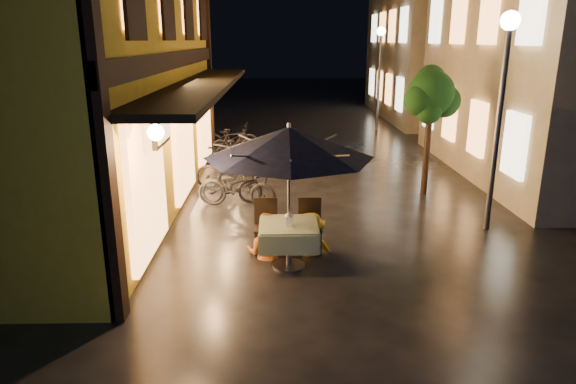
{
  "coord_description": "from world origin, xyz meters",
  "views": [
    {
      "loc": [
        -1.28,
        -7.76,
        3.71
      ],
      "look_at": [
        -1.09,
        0.86,
        1.15
      ],
      "focal_mm": 32.0,
      "sensor_mm": 36.0,
      "label": 1
    }
  ],
  "objects_px": {
    "table_lantern": "(289,218)",
    "person_orange": "(266,214)",
    "patio_umbrella": "(289,143)",
    "cafe_table": "(289,234)",
    "streetlamp_near": "(503,84)",
    "person_yellow": "(311,214)",
    "bicycle_0": "(238,187)"
  },
  "relations": [
    {
      "from": "table_lantern",
      "to": "person_orange",
      "type": "relative_size",
      "value": 0.16
    },
    {
      "from": "person_orange",
      "to": "patio_umbrella",
      "type": "bearing_deg",
      "value": 144.11
    },
    {
      "from": "streetlamp_near",
      "to": "table_lantern",
      "type": "relative_size",
      "value": 16.92
    },
    {
      "from": "streetlamp_near",
      "to": "person_yellow",
      "type": "height_order",
      "value": "streetlamp_near"
    },
    {
      "from": "patio_umbrella",
      "to": "table_lantern",
      "type": "distance_m",
      "value": 1.24
    },
    {
      "from": "person_yellow",
      "to": "bicycle_0",
      "type": "relative_size",
      "value": 0.81
    },
    {
      "from": "streetlamp_near",
      "to": "person_yellow",
      "type": "bearing_deg",
      "value": -162.61
    },
    {
      "from": "cafe_table",
      "to": "patio_umbrella",
      "type": "height_order",
      "value": "patio_umbrella"
    },
    {
      "from": "patio_umbrella",
      "to": "bicycle_0",
      "type": "height_order",
      "value": "patio_umbrella"
    },
    {
      "from": "patio_umbrella",
      "to": "bicycle_0",
      "type": "distance_m",
      "value": 3.85
    },
    {
      "from": "cafe_table",
      "to": "person_orange",
      "type": "xyz_separation_m",
      "value": [
        -0.39,
        0.51,
        0.19
      ]
    },
    {
      "from": "cafe_table",
      "to": "person_yellow",
      "type": "height_order",
      "value": "person_yellow"
    },
    {
      "from": "cafe_table",
      "to": "person_orange",
      "type": "relative_size",
      "value": 0.64
    },
    {
      "from": "patio_umbrella",
      "to": "person_orange",
      "type": "bearing_deg",
      "value": 127.42
    },
    {
      "from": "bicycle_0",
      "to": "cafe_table",
      "type": "bearing_deg",
      "value": -145.07
    },
    {
      "from": "streetlamp_near",
      "to": "person_orange",
      "type": "relative_size",
      "value": 2.73
    },
    {
      "from": "streetlamp_near",
      "to": "table_lantern",
      "type": "distance_m",
      "value": 4.92
    },
    {
      "from": "table_lantern",
      "to": "person_yellow",
      "type": "bearing_deg",
      "value": 60.66
    },
    {
      "from": "cafe_table",
      "to": "bicycle_0",
      "type": "xyz_separation_m",
      "value": [
        -1.09,
        3.29,
        -0.11
      ]
    },
    {
      "from": "streetlamp_near",
      "to": "bicycle_0",
      "type": "height_order",
      "value": "streetlamp_near"
    },
    {
      "from": "person_orange",
      "to": "bicycle_0",
      "type": "distance_m",
      "value": 2.88
    },
    {
      "from": "person_yellow",
      "to": "streetlamp_near",
      "type": "bearing_deg",
      "value": -177.96
    },
    {
      "from": "table_lantern",
      "to": "bicycle_0",
      "type": "bearing_deg",
      "value": 107.63
    },
    {
      "from": "patio_umbrella",
      "to": "person_orange",
      "type": "relative_size",
      "value": 1.77
    },
    {
      "from": "cafe_table",
      "to": "table_lantern",
      "type": "distance_m",
      "value": 0.36
    },
    {
      "from": "person_orange",
      "to": "person_yellow",
      "type": "bearing_deg",
      "value": -158.01
    },
    {
      "from": "cafe_table",
      "to": "patio_umbrella",
      "type": "bearing_deg",
      "value": -14.04
    },
    {
      "from": "person_yellow",
      "to": "table_lantern",
      "type": "bearing_deg",
      "value": 45.3
    },
    {
      "from": "streetlamp_near",
      "to": "person_yellow",
      "type": "xyz_separation_m",
      "value": [
        -3.68,
        -1.15,
        -2.18
      ]
    },
    {
      "from": "person_orange",
      "to": "table_lantern",
      "type": "bearing_deg",
      "value": 138.05
    },
    {
      "from": "cafe_table",
      "to": "table_lantern",
      "type": "xyz_separation_m",
      "value": [
        0.0,
        -0.13,
        0.33
      ]
    },
    {
      "from": "streetlamp_near",
      "to": "patio_umbrella",
      "type": "xyz_separation_m",
      "value": [
        -4.09,
        -1.74,
        -0.77
      ]
    }
  ]
}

